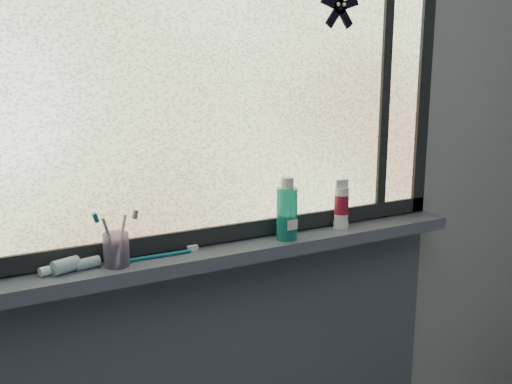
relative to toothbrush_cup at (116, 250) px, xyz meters
The scene contains 12 objects.
wall_back 0.40m from the toothbrush_cup, 13.40° to the left, with size 3.00×0.01×2.50m, color #9EA3A8.
windowsill 0.35m from the toothbrush_cup, ahead, with size 1.62×0.14×0.04m, color #495061.
window_pane 0.58m from the toothbrush_cup, ahead, with size 1.50×0.01×1.00m, color silver.
frame_bottom 0.35m from the toothbrush_cup, ahead, with size 1.60×0.03×0.05m, color black.
frame_right 1.21m from the toothbrush_cup, ahead, with size 0.05×0.03×1.10m, color black.
frame_mullion 1.05m from the toothbrush_cup, ahead, with size 0.04×0.03×1.00m, color black.
starfish_sticker 0.99m from the toothbrush_cup, ahead, with size 0.15×0.02×0.15m, color black, non-canonical shape.
toothpaste_tube 0.11m from the toothbrush_cup, behind, with size 0.22×0.05×0.04m, color white, non-canonical shape.
toothbrush_cup is the anchor object (origin of this frame).
toothbrush_lying 0.12m from the toothbrush_cup, ahead, with size 0.24×0.02×0.02m, color #0D5E7B, non-canonical shape.
mouthwash_bottle 0.53m from the toothbrush_cup, ahead, with size 0.06×0.06×0.16m, color teal.
cream_tube 0.75m from the toothbrush_cup, ahead, with size 0.05×0.05×0.11m, color silver.
Camera 1 is at (-0.71, -0.22, 1.53)m, focal length 40.00 mm.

